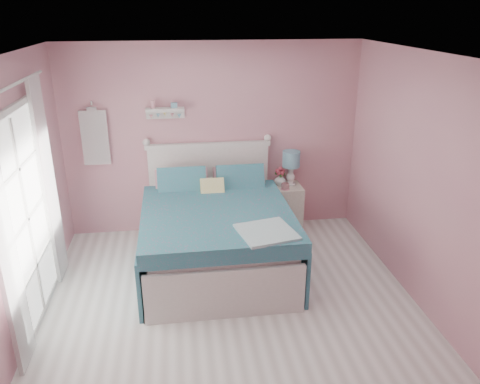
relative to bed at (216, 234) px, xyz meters
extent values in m
plane|color=beige|center=(0.08, -1.15, -0.42)|extent=(4.50, 4.50, 0.00)
plane|color=#BD778A|center=(0.08, 1.10, 0.88)|extent=(4.00, 0.00, 4.00)
plane|color=#BD778A|center=(-1.93, -1.15, 0.88)|extent=(0.00, 4.50, 4.50)
plane|color=#BD778A|center=(2.08, -1.15, 0.88)|extent=(0.00, 4.50, 4.50)
plane|color=white|center=(0.08, -1.15, 2.18)|extent=(4.50, 4.50, 0.00)
cube|color=silver|center=(0.00, -0.03, -0.19)|extent=(1.63, 2.13, 0.46)
cube|color=silver|center=(0.00, -0.03, 0.12)|extent=(1.56, 2.07, 0.16)
cube|color=silver|center=(0.00, 1.04, 0.19)|extent=(1.64, 0.07, 1.21)
cube|color=silver|center=(0.00, 1.04, 0.82)|extent=(1.70, 0.09, 0.06)
cube|color=silver|center=(0.00, -1.09, -0.14)|extent=(1.64, 0.06, 0.56)
cube|color=teal|center=(0.00, -0.18, 0.29)|extent=(1.74, 1.88, 0.18)
cube|color=#CE8590|center=(-0.38, 0.72, 0.40)|extent=(0.68, 0.28, 0.43)
cube|color=#CE8590|center=(0.38, 0.72, 0.40)|extent=(0.68, 0.28, 0.43)
cube|color=#CCBC59|center=(0.00, 0.44, 0.40)|extent=(0.30, 0.22, 0.31)
cube|color=beige|center=(1.05, 0.86, -0.09)|extent=(0.46, 0.43, 0.66)
cube|color=silver|center=(1.05, 0.65, 0.11)|extent=(0.40, 0.02, 0.16)
sphere|color=white|center=(1.05, 0.63, 0.11)|extent=(0.03, 0.03, 0.03)
cylinder|color=white|center=(1.13, 0.91, 0.26)|extent=(0.15, 0.15, 0.02)
cylinder|color=white|center=(1.13, 0.91, 0.39)|extent=(0.08, 0.08, 0.26)
cylinder|color=#71A9BC|center=(1.13, 0.91, 0.62)|extent=(0.24, 0.24, 0.22)
imported|color=white|center=(0.98, 0.90, 0.33)|extent=(0.19, 0.19, 0.17)
imported|color=#BE7F85|center=(1.02, 0.74, 0.29)|extent=(0.14, 0.14, 0.09)
sphere|color=#BE4053|center=(0.98, 0.90, 0.48)|extent=(0.06, 0.06, 0.06)
sphere|color=#BE4053|center=(1.02, 0.92, 0.44)|extent=(0.06, 0.06, 0.06)
sphere|color=#BE4053|center=(0.94, 0.91, 0.45)|extent=(0.06, 0.06, 0.06)
sphere|color=#BE4053|center=(1.00, 0.87, 0.42)|extent=(0.06, 0.06, 0.06)
sphere|color=#BE4053|center=(0.95, 0.88, 0.43)|extent=(0.06, 0.06, 0.06)
cube|color=silver|center=(-0.55, 1.02, 1.33)|extent=(0.50, 0.14, 0.04)
cube|color=silver|center=(-0.55, 1.08, 1.26)|extent=(0.50, 0.03, 0.12)
cylinder|color=#D18C99|center=(-0.70, 1.02, 1.40)|extent=(0.06, 0.06, 0.10)
cube|color=#71A9BC|center=(-0.43, 1.02, 1.38)|extent=(0.08, 0.06, 0.07)
cube|color=white|center=(-1.48, 1.03, 0.98)|extent=(0.34, 0.03, 0.72)
cube|color=silver|center=(-1.90, -0.75, 1.71)|extent=(0.04, 1.32, 0.06)
cube|color=silver|center=(-1.90, -0.75, -0.39)|extent=(0.04, 1.32, 0.06)
cube|color=silver|center=(-1.90, -1.38, 0.63)|extent=(0.04, 0.06, 2.10)
cube|color=silver|center=(-1.90, -0.12, 0.63)|extent=(0.04, 0.06, 2.10)
cube|color=white|center=(-1.90, -0.75, 0.66)|extent=(0.02, 1.20, 2.04)
cube|color=white|center=(-1.84, -1.49, 0.76)|extent=(0.04, 0.40, 2.32)
cube|color=white|center=(-1.84, -0.01, 0.76)|extent=(0.04, 0.40, 2.32)
camera|label=1|loc=(-0.40, -5.09, 2.58)|focal=35.00mm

